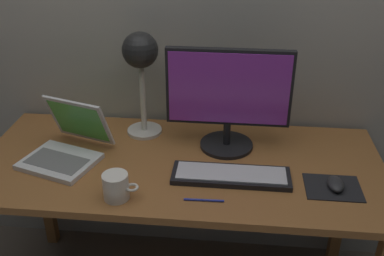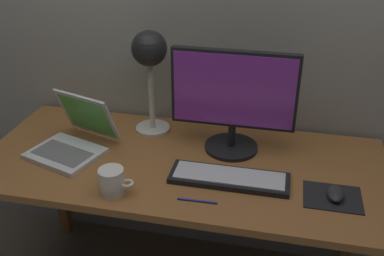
# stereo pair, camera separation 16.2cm
# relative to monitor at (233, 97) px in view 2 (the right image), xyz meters

# --- Properties ---
(desk) EXTENTS (1.60, 0.70, 0.74)m
(desk) POSITION_rel_monitor_xyz_m (-0.18, -0.14, -0.31)
(desk) COLOR #935B2D
(desk) RESTS_ON ground
(monitor) EXTENTS (0.49, 0.22, 0.42)m
(monitor) POSITION_rel_monitor_xyz_m (0.00, 0.00, 0.00)
(monitor) COLOR black
(monitor) RESTS_ON desk
(keyboard_main) EXTENTS (0.44, 0.14, 0.03)m
(keyboard_main) POSITION_rel_monitor_xyz_m (0.03, -0.23, -0.22)
(keyboard_main) COLOR black
(keyboard_main) RESTS_ON desk
(laptop) EXTENTS (0.35, 0.37, 0.22)m
(laptop) POSITION_rel_monitor_xyz_m (-0.62, -0.13, -0.17)
(laptop) COLOR silver
(laptop) RESTS_ON desk
(desk_lamp) EXTENTS (0.15, 0.15, 0.45)m
(desk_lamp) POSITION_rel_monitor_xyz_m (-0.36, 0.09, 0.10)
(desk_lamp) COLOR beige
(desk_lamp) RESTS_ON desk
(mousepad) EXTENTS (0.20, 0.16, 0.00)m
(mousepad) POSITION_rel_monitor_xyz_m (0.39, -0.25, -0.23)
(mousepad) COLOR black
(mousepad) RESTS_ON desk
(mouse) EXTENTS (0.06, 0.10, 0.03)m
(mouse) POSITION_rel_monitor_xyz_m (0.40, -0.26, -0.21)
(mouse) COLOR #28282B
(mouse) RESTS_ON mousepad
(coffee_mug) EXTENTS (0.12, 0.09, 0.10)m
(coffee_mug) POSITION_rel_monitor_xyz_m (-0.37, -0.39, -0.18)
(coffee_mug) COLOR white
(coffee_mug) RESTS_ON desk
(pen) EXTENTS (0.14, 0.01, 0.01)m
(pen) POSITION_rel_monitor_xyz_m (-0.06, -0.38, -0.23)
(pen) COLOR #2633A5
(pen) RESTS_ON desk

